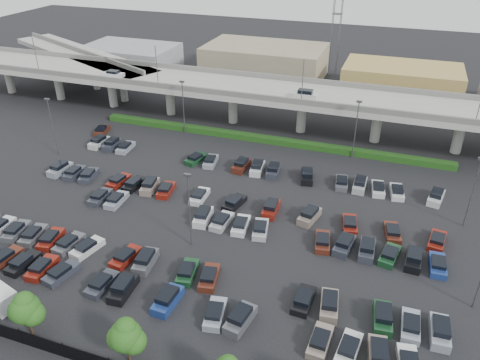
# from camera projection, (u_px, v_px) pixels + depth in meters

# --- Properties ---
(ground) EXTENTS (280.00, 280.00, 0.00)m
(ground) POSITION_uv_depth(u_px,v_px,m) (215.00, 212.00, 66.26)
(ground) COLOR black
(overpass) EXTENTS (150.00, 13.00, 15.80)m
(overpass) POSITION_uv_depth(u_px,v_px,m) (276.00, 94.00, 89.16)
(overpass) COLOR #9B9A93
(overpass) RESTS_ON ground
(on_ramp) EXTENTS (50.93, 30.13, 8.80)m
(on_ramp) POSITION_uv_depth(u_px,v_px,m) (82.00, 57.00, 113.27)
(on_ramp) COLOR #9B9A93
(on_ramp) RESTS_ON ground
(hedge) EXTENTS (66.00, 1.60, 1.10)m
(hedge) POSITION_uv_depth(u_px,v_px,m) (266.00, 139.00, 86.53)
(hedge) COLOR #1A3F12
(hedge) RESTS_ON ground
(tree_row) EXTENTS (65.07, 3.66, 5.94)m
(tree_row) POSITION_uv_depth(u_px,v_px,m) (112.00, 333.00, 42.54)
(tree_row) COLOR #332316
(tree_row) RESTS_ON ground
(parked_cars) EXTENTS (63.22, 41.69, 1.67)m
(parked_cars) POSITION_uv_depth(u_px,v_px,m) (208.00, 224.00, 62.62)
(parked_cars) COLOR #502115
(parked_cars) RESTS_ON ground
(light_poles) EXTENTS (66.90, 48.38, 10.30)m
(light_poles) POSITION_uv_depth(u_px,v_px,m) (192.00, 162.00, 66.02)
(light_poles) COLOR #494A4E
(light_poles) RESTS_ON ground
(distant_buildings) EXTENTS (138.00, 24.00, 9.00)m
(distant_buildings) POSITION_uv_depth(u_px,v_px,m) (360.00, 74.00, 111.63)
(distant_buildings) COLOR gray
(distant_buildings) RESTS_ON ground
(comm_tower) EXTENTS (2.40, 2.40, 30.00)m
(comm_tower) POSITION_uv_depth(u_px,v_px,m) (338.00, 11.00, 118.22)
(comm_tower) COLOR #494A4E
(comm_tower) RESTS_ON ground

